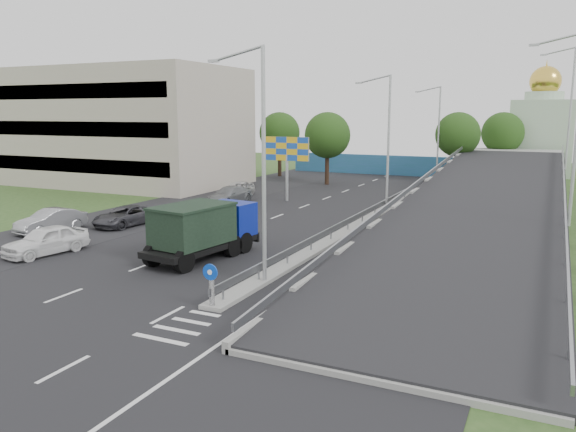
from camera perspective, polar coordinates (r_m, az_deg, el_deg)
The scene contains 24 objects.
ground at distance 20.44m, azimuth -11.10°, elevation -11.30°, with size 160.00×160.00×0.00m, color #2D4C1E.
road_surface at distance 38.77m, azimuth 2.87°, elevation -0.73°, with size 26.00×90.00×0.04m, color black.
parking_strip at distance 45.24m, azimuth -12.54°, elevation 0.65°, with size 8.00×90.00×0.05m, color black.
median at distance 41.49m, azimuth 8.81°, elevation 0.04°, with size 1.00×44.00×0.20m, color gray.
overpass_ramp at distance 39.81m, azimuth 19.28°, elevation 1.55°, with size 10.00×50.00×3.50m.
median_guardrail at distance 41.38m, azimuth 8.84°, elevation 0.93°, with size 0.09×44.00×0.71m.
sign_bollard at distance 21.77m, azimuth -7.80°, elevation -6.94°, with size 0.64×0.23×1.67m.
lamp_post_near at distance 24.09m, azimuth -2.89°, elevation 6.40°, with size 2.74×0.18×10.08m.
lamp_post_mid at distance 42.76m, azimuth 9.94°, elevation 8.02°, with size 2.74×0.18×10.08m.
lamp_post_far at distance 62.26m, azimuth 14.89°, elevation 8.54°, with size 2.74×0.18×10.08m.
beige_building at distance 62.81m, azimuth -16.26°, elevation 8.66°, with size 24.00×14.00×12.00m, color #B0A594.
blue_wall at distance 69.23m, azimuth 12.27°, elevation 4.98°, with size 30.00×0.50×2.40m, color #246686.
church at distance 75.25m, azimuth 24.34°, elevation 7.85°, with size 7.00×7.00×13.80m.
billboard at distance 47.90m, azimuth -0.10°, elevation 6.47°, with size 4.00×0.24×5.50m.
tree_left_mid at distance 59.26m, azimuth 4.03°, elevation 8.17°, with size 4.80×4.80×7.60m.
tree_median_far at distance 63.94m, azimuth 16.87°, elevation 7.91°, with size 4.80×4.80×7.60m.
tree_left_far at distance 67.04m, azimuth -0.86°, elevation 8.45°, with size 4.80×4.80×7.60m.
tree_ramp_far at distance 70.45m, azimuth 20.97°, elevation 7.87°, with size 4.80×4.80×7.60m.
dump_truck at distance 29.41m, azimuth -8.56°, elevation -1.19°, with size 3.33×6.95×2.95m.
parked_car_a at distance 32.73m, azimuth -23.38°, elevation -2.29°, with size 1.83×4.55×1.55m, color white.
parked_car_b at distance 38.77m, azimuth -22.94°, elevation -0.44°, with size 1.57×4.49×1.48m, color #96979B.
parked_car_c at distance 39.24m, azimuth -16.18°, elevation -0.01°, with size 2.20×4.76×1.32m, color #333338.
parked_car_d at distance 47.37m, azimuth -5.97°, elevation 2.14°, with size 1.99×4.89×1.42m, color gray.
parked_car_e at distance 50.85m, azimuth -5.15°, elevation 2.74°, with size 1.70×4.23×1.44m, color silver.
Camera 1 is at (11.41, -15.20, 7.50)m, focal length 35.00 mm.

